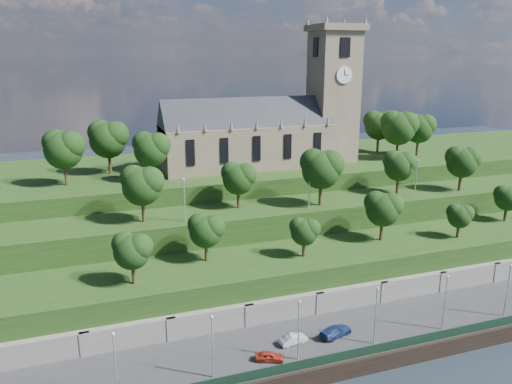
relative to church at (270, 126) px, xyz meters
name	(u,v)px	position (x,y,z in m)	size (l,w,h in m)	color
ground	(398,366)	(-0.79, -45.98, -22.52)	(320.00, 320.00, 0.00)	black
promenade	(372,333)	(-0.79, -39.98, -21.52)	(160.00, 12.00, 2.00)	#2D2D30
quay_wall	(399,358)	(-0.79, -46.03, -21.42)	(160.00, 0.50, 2.20)	black
fence	(397,344)	(-0.79, -45.38, -19.92)	(160.00, 0.10, 1.20)	black
retaining_wall	(349,302)	(-0.79, -34.01, -20.02)	(160.00, 2.10, 5.00)	slate
embankment_lower	(330,274)	(-0.79, -27.98, -18.52)	(160.00, 12.00, 8.00)	#1D3812
embankment_upper	(300,237)	(-0.79, -16.98, -16.52)	(160.00, 10.00, 12.00)	#1D3812
hilltop	(259,196)	(-0.79, 4.02, -15.02)	(160.00, 32.00, 15.00)	#1D3812
church	(270,126)	(0.00, 0.00, 0.00)	(38.60, 12.35, 27.60)	#6E5D4D
trees_lower	(334,219)	(-0.40, -27.71, -9.94)	(67.97, 8.55, 7.76)	#332614
trees_upper	(318,170)	(1.56, -18.01, -4.85)	(62.16, 8.61, 9.29)	#332614
trees_hilltop	(271,133)	(-0.27, -1.53, -1.23)	(76.42, 15.86, 9.90)	#332614
lamp_posts_promenade	(376,311)	(-2.79, -43.48, -16.19)	(60.36, 0.36, 7.47)	#B2B2B7
lamp_posts_upper	(310,185)	(-0.79, -19.98, -6.63)	(40.36, 0.36, 6.61)	#B2B2B7
car_left	(270,356)	(-15.95, -42.65, -19.95)	(1.34, 3.34, 1.14)	#9E2C1A
car_middle	(293,339)	(-12.01, -40.29, -19.93)	(1.25, 3.60, 1.18)	#AFB0B4
car_right	(336,331)	(-6.33, -40.43, -19.86)	(1.85, 4.54, 1.32)	navy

